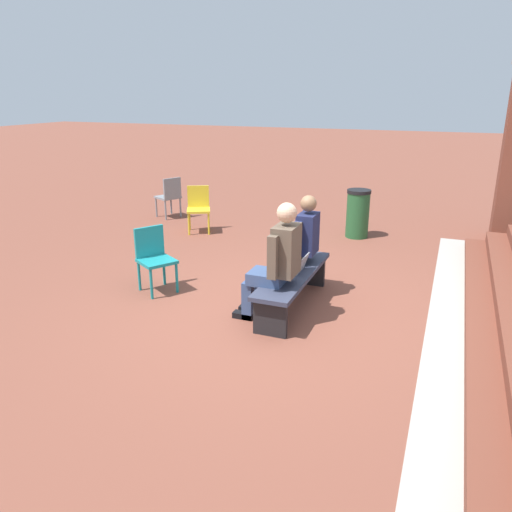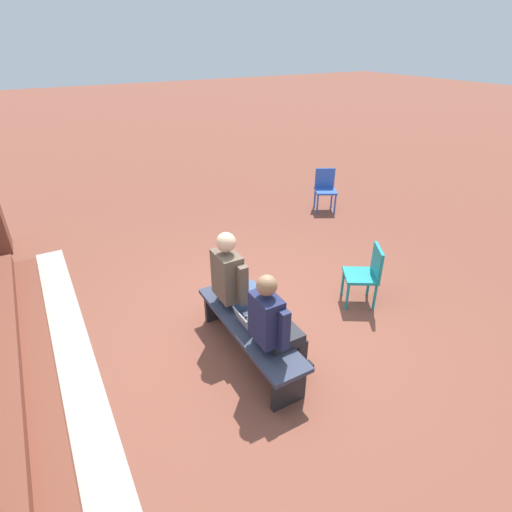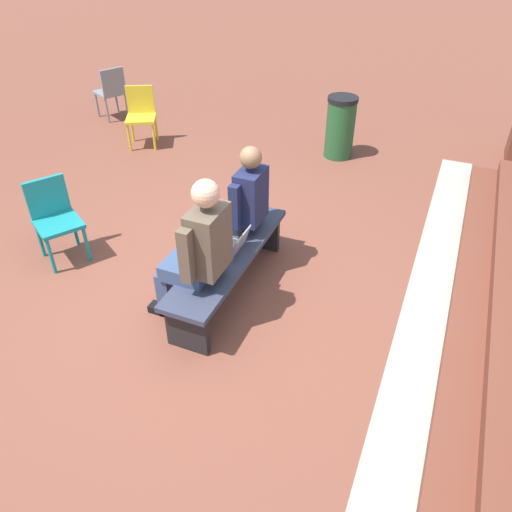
{
  "view_description": "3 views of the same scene",
  "coord_description": "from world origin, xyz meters",
  "px_view_note": "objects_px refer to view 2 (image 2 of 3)",
  "views": [
    {
      "loc": [
        5.09,
        1.82,
        2.51
      ],
      "look_at": [
        0.21,
        -0.13,
        0.77
      ],
      "focal_mm": 35.0,
      "sensor_mm": 36.0,
      "label": 1
    },
    {
      "loc": [
        -3.31,
        1.82,
        3.23
      ],
      "look_at": [
        0.21,
        -0.19,
        0.97
      ],
      "focal_mm": 28.0,
      "sensor_mm": 36.0,
      "label": 2
    },
    {
      "loc": [
        3.02,
        1.82,
        3.07
      ],
      "look_at": [
        0.06,
        0.57,
        0.74
      ],
      "focal_mm": 35.0,
      "sensor_mm": 36.0,
      "label": 3
    }
  ],
  "objects_px": {
    "person_adult": "(236,282)",
    "plastic_chair_far_left": "(325,187)",
    "laptop": "(250,322)",
    "plastic_chair_by_pillar": "(367,272)",
    "person_student": "(275,325)",
    "bench": "(249,330)"
  },
  "relations": [
    {
      "from": "person_adult",
      "to": "plastic_chair_far_left",
      "type": "relative_size",
      "value": 1.65
    },
    {
      "from": "laptop",
      "to": "plastic_chair_by_pillar",
      "type": "height_order",
      "value": "plastic_chair_by_pillar"
    },
    {
      "from": "person_adult",
      "to": "laptop",
      "type": "relative_size",
      "value": 4.33
    },
    {
      "from": "laptop",
      "to": "plastic_chair_far_left",
      "type": "relative_size",
      "value": 0.38
    },
    {
      "from": "person_student",
      "to": "plastic_chair_far_left",
      "type": "height_order",
      "value": "person_student"
    },
    {
      "from": "plastic_chair_far_left",
      "to": "person_adult",
      "type": "bearing_deg",
      "value": 127.79
    },
    {
      "from": "laptop",
      "to": "plastic_chair_by_pillar",
      "type": "distance_m",
      "value": 1.88
    },
    {
      "from": "person_student",
      "to": "plastic_chair_by_pillar",
      "type": "bearing_deg",
      "value": -72.67
    },
    {
      "from": "person_student",
      "to": "plastic_chair_by_pillar",
      "type": "xyz_separation_m",
      "value": [
        0.56,
        -1.8,
        -0.22
      ]
    },
    {
      "from": "person_adult",
      "to": "laptop",
      "type": "distance_m",
      "value": 0.53
    },
    {
      "from": "person_adult",
      "to": "laptop",
      "type": "xyz_separation_m",
      "value": [
        -0.47,
        0.08,
        -0.23
      ]
    },
    {
      "from": "bench",
      "to": "plastic_chair_by_pillar",
      "type": "relative_size",
      "value": 2.14
    },
    {
      "from": "person_student",
      "to": "person_adult",
      "type": "relative_size",
      "value": 0.94
    },
    {
      "from": "person_student",
      "to": "laptop",
      "type": "bearing_deg",
      "value": 11.43
    },
    {
      "from": "person_adult",
      "to": "plastic_chair_far_left",
      "type": "height_order",
      "value": "person_adult"
    },
    {
      "from": "person_student",
      "to": "laptop",
      "type": "relative_size",
      "value": 4.08
    },
    {
      "from": "person_student",
      "to": "plastic_chair_far_left",
      "type": "xyz_separation_m",
      "value": [
        3.51,
        -3.44,
        -0.22
      ]
    },
    {
      "from": "bench",
      "to": "laptop",
      "type": "distance_m",
      "value": 0.15
    },
    {
      "from": "person_adult",
      "to": "plastic_chair_by_pillar",
      "type": "relative_size",
      "value": 1.65
    },
    {
      "from": "bench",
      "to": "laptop",
      "type": "height_order",
      "value": "laptop"
    },
    {
      "from": "bench",
      "to": "person_adult",
      "type": "relative_size",
      "value": 1.3
    },
    {
      "from": "person_adult",
      "to": "laptop",
      "type": "height_order",
      "value": "person_adult"
    }
  ]
}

